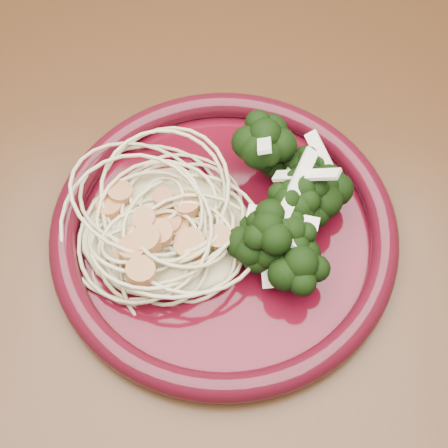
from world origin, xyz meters
name	(u,v)px	position (x,y,z in m)	size (l,w,h in m)	color
dining_table	(309,325)	(0.00, 0.00, 0.65)	(1.20, 0.80, 0.75)	#472814
dinner_plate	(224,230)	(-0.08, 0.04, 0.76)	(0.31, 0.31, 0.02)	#460713
spaghetti_pile	(166,224)	(-0.13, 0.03, 0.77)	(0.14, 0.12, 0.03)	beige
scallop_cluster	(162,200)	(-0.13, 0.03, 0.81)	(0.12, 0.12, 0.04)	#BE7E4B
broccoli_pile	(296,214)	(-0.03, 0.04, 0.78)	(0.09, 0.15, 0.05)	black
onion_garnish	(301,193)	(-0.03, 0.04, 0.81)	(0.06, 0.10, 0.06)	#F1EBCB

